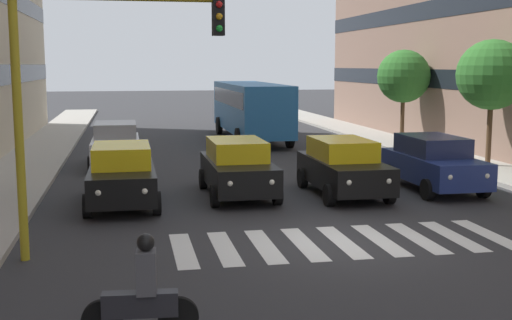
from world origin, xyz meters
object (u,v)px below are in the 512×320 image
traffic_light_gantry (79,79)px  street_tree_2 (404,76)px  car_0 (434,162)px  bus_behind_traffic (250,105)px  motorcycle_with_rider (142,296)px  car_2 (238,167)px  car_row2_0 (116,144)px  car_3 (122,174)px  street_tree_1 (492,75)px  car_1 (343,167)px  street_lamp_right (38,53)px

traffic_light_gantry → street_tree_2: (-14.27, -16.75, -0.28)m
car_0 → bus_behind_traffic: bus_behind_traffic is taller
motorcycle_with_rider → street_tree_2: (-13.20, -21.17, 2.76)m
traffic_light_gantry → street_tree_2: traffic_light_gantry is taller
car_2 → car_row2_0: 7.76m
car_3 → street_tree_1: size_ratio=0.93×
car_row2_0 → traffic_light_gantry: (0.46, 12.58, 2.81)m
car_1 → traffic_light_gantry: (7.38, 5.30, 2.81)m
street_lamp_right → street_tree_1: 16.29m
street_lamp_right → street_tree_1: street_lamp_right is taller
car_3 → car_0: bearing=-177.4°
car_0 → motorcycle_with_rider: car_0 is taller
car_1 → street_tree_2: (-6.89, -11.45, 2.52)m
bus_behind_traffic → street_tree_2: street_tree_2 is taller
car_2 → street_lamp_right: bearing=-8.5°
car_0 → car_1: same height
motorcycle_with_rider → car_0: bearing=-133.3°
bus_behind_traffic → street_lamp_right: 16.89m
car_2 → bus_behind_traffic: size_ratio=0.42×
street_lamp_right → bus_behind_traffic: bearing=-122.5°
car_0 → street_tree_2: 12.07m
car_row2_0 → bus_behind_traffic: size_ratio=0.42×
car_row2_0 → street_tree_2: street_tree_2 is taller
car_0 → car_row2_0: size_ratio=1.00×
car_2 → street_lamp_right: size_ratio=0.67×
street_lamp_right → street_tree_1: bearing=-171.3°
car_0 → street_tree_2: street_tree_2 is taller
car_0 → bus_behind_traffic: 15.52m
traffic_light_gantry → street_lamp_right: (1.60, -6.63, 0.63)m
traffic_light_gantry → street_tree_2: 22.00m
car_2 → traffic_light_gantry: bearing=54.1°
car_0 → motorcycle_with_rider: 13.73m
car_row2_0 → street_tree_1: street_tree_1 is taller
car_3 → car_row2_0: same height
street_lamp_right → street_tree_1: size_ratio=1.39×
traffic_light_gantry → street_lamp_right: size_ratio=0.82×
car_0 → street_lamp_right: street_lamp_right is taller
motorcycle_with_rider → street_tree_2: size_ratio=0.37×
car_0 → street_lamp_right: (12.09, -1.08, 3.43)m
motorcycle_with_rider → street_lamp_right: size_ratio=0.26×
bus_behind_traffic → car_2: bearing=77.9°
car_1 → car_row2_0: (6.92, -7.28, 0.00)m
car_0 → street_tree_2: bearing=-108.7°
car_2 → motorcycle_with_rider: 10.66m
street_tree_1 → street_tree_2: (0.22, -7.64, -0.18)m
car_3 → street_tree_2: size_ratio=0.97×
car_2 → car_row2_0: size_ratio=1.00×
street_tree_2 → car_1: bearing=59.0°
car_3 → car_1: bearing=-178.4°
bus_behind_traffic → car_0: bearing=101.6°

